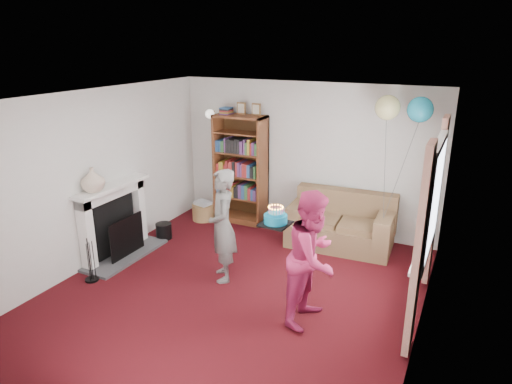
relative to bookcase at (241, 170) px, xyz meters
The scene contains 16 objects.
ground 2.72m from the bookcase, 64.47° to the right, with size 5.00×5.00×0.00m, color black.
wall_back 1.16m from the bookcase, 10.73° to the left, with size 4.50×0.02×2.50m, color silver.
wall_left 2.60m from the bookcase, 116.76° to the right, with size 0.02×5.00×2.50m, color silver.
wall_right 4.08m from the bookcase, 34.42° to the right, with size 0.02×5.00×2.50m, color silver.
ceiling 2.99m from the bookcase, 64.47° to the right, with size 4.50×5.00×0.01m, color white.
fireplace 2.37m from the bookcase, 115.11° to the right, with size 0.55×1.80×1.12m.
window_bay 3.73m from the bookcase, 27.25° to the right, with size 0.14×2.02×2.20m.
wall_sconce 1.15m from the bookcase, behind, with size 0.16×0.23×0.16m.
bookcase is the anchor object (origin of this frame).
sofa 2.03m from the bookcase, ahead, with size 1.60×0.85×0.85m.
wicker_basket 1.05m from the bookcase, 154.17° to the right, with size 0.39×0.39×0.35m.
person_striped 2.17m from the bookcase, 68.85° to the right, with size 0.56×0.37×1.55m, color black.
person_magenta 3.26m from the bookcase, 47.80° to the right, with size 0.77×0.60×1.58m, color #AC2250.
birthday_cake 2.92m from the bookcase, 54.32° to the right, with size 0.33×0.33×0.22m.
balloons 2.99m from the bookcase, ahead, with size 0.79×0.45×1.75m.
mantel_vase 2.68m from the bookcase, 112.60° to the right, with size 0.33×0.33×0.34m, color beige.
Camera 1 is at (2.55, -4.56, 3.12)m, focal length 32.00 mm.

